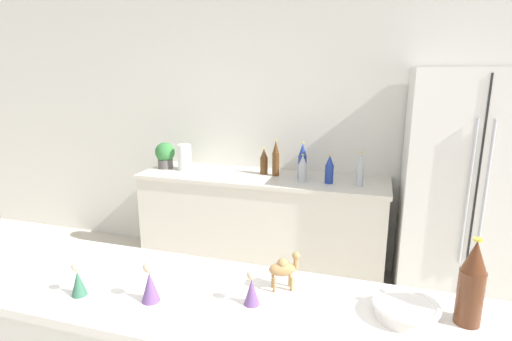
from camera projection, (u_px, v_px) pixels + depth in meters
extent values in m
cube|color=silver|center=(328.00, 130.00, 3.56)|extent=(8.00, 0.06, 2.55)
cube|color=silver|center=(261.00, 225.00, 3.60)|extent=(2.14, 0.60, 0.86)
cube|color=silver|center=(262.00, 178.00, 3.49)|extent=(2.17, 0.63, 0.03)
cube|color=silver|center=(464.00, 192.00, 2.97)|extent=(0.88, 0.68, 1.81)
cube|color=black|center=(474.00, 207.00, 2.65)|extent=(0.01, 0.01, 1.73)
cylinder|color=#B2B5BA|center=(468.00, 194.00, 2.63)|extent=(0.02, 0.02, 0.99)
cylinder|color=#B2B5BA|center=(485.00, 195.00, 2.60)|extent=(0.02, 0.02, 0.99)
cube|color=silver|center=(227.00, 303.00, 1.45)|extent=(1.96, 0.57, 0.03)
cylinder|color=#595451|center=(166.00, 164.00, 3.76)|extent=(0.14, 0.14, 0.08)
sphere|color=#387F3D|center=(165.00, 152.00, 3.74)|extent=(0.18, 0.18, 0.18)
cylinder|color=white|center=(185.00, 157.00, 3.68)|extent=(0.12, 0.12, 0.24)
cylinder|color=#B2B7BC|center=(302.00, 173.00, 3.28)|extent=(0.07, 0.07, 0.14)
cone|color=#B2B7BC|center=(303.00, 160.00, 3.26)|extent=(0.07, 0.07, 0.08)
cylinder|color=gold|center=(303.00, 155.00, 3.25)|extent=(0.02, 0.02, 0.01)
cylinder|color=brown|center=(264.00, 166.00, 3.54)|extent=(0.07, 0.07, 0.15)
cone|color=brown|center=(264.00, 153.00, 3.51)|extent=(0.06, 0.06, 0.08)
cylinder|color=gold|center=(264.00, 148.00, 3.50)|extent=(0.02, 0.02, 0.01)
cylinder|color=brown|center=(276.00, 164.00, 3.47)|extent=(0.06, 0.06, 0.20)
cone|color=brown|center=(276.00, 147.00, 3.44)|extent=(0.06, 0.06, 0.11)
cylinder|color=gold|center=(276.00, 140.00, 3.42)|extent=(0.02, 0.02, 0.01)
cylinder|color=#B2B7BC|center=(360.00, 175.00, 3.15)|extent=(0.06, 0.06, 0.17)
cone|color=#B2B7BC|center=(361.00, 159.00, 3.12)|extent=(0.06, 0.06, 0.10)
cylinder|color=gold|center=(361.00, 152.00, 3.11)|extent=(0.02, 0.02, 0.01)
cylinder|color=navy|center=(329.00, 174.00, 3.24)|extent=(0.07, 0.07, 0.15)
cone|color=navy|center=(330.00, 160.00, 3.21)|extent=(0.07, 0.07, 0.08)
cylinder|color=gold|center=(330.00, 155.00, 3.20)|extent=(0.02, 0.02, 0.01)
cylinder|color=navy|center=(302.00, 167.00, 3.39)|extent=(0.07, 0.07, 0.19)
cone|color=navy|center=(303.00, 150.00, 3.36)|extent=(0.07, 0.07, 0.11)
cylinder|color=gold|center=(303.00, 143.00, 3.34)|extent=(0.03, 0.03, 0.01)
cylinder|color=#562D19|center=(470.00, 297.00, 1.28)|extent=(0.08, 0.08, 0.19)
cone|color=#562D19|center=(476.00, 256.00, 1.25)|extent=(0.08, 0.08, 0.10)
cylinder|color=gold|center=(478.00, 240.00, 1.24)|extent=(0.03, 0.03, 0.01)
cylinder|color=white|center=(405.00, 311.00, 1.33)|extent=(0.20, 0.20, 0.04)
torus|color=white|center=(406.00, 305.00, 1.33)|extent=(0.22, 0.22, 0.02)
ellipsoid|color=#A87F4C|center=(282.00, 269.00, 1.49)|extent=(0.12, 0.09, 0.05)
sphere|color=#A87F4C|center=(282.00, 263.00, 1.48)|extent=(0.04, 0.04, 0.04)
cylinder|color=#A87F4C|center=(296.00, 262.00, 1.49)|extent=(0.02, 0.02, 0.05)
sphere|color=#A87F4C|center=(296.00, 256.00, 1.49)|extent=(0.03, 0.03, 0.03)
cylinder|color=#A87F4C|center=(290.00, 280.00, 1.52)|extent=(0.01, 0.01, 0.06)
cylinder|color=#A87F4C|center=(292.00, 284.00, 1.49)|extent=(0.01, 0.01, 0.06)
cylinder|color=#A87F4C|center=(273.00, 281.00, 1.51)|extent=(0.01, 0.01, 0.06)
cylinder|color=#A87F4C|center=(274.00, 285.00, 1.48)|extent=(0.01, 0.01, 0.06)
cone|color=#6B4784|center=(252.00, 292.00, 1.40)|extent=(0.06, 0.06, 0.10)
sphere|color=beige|center=(252.00, 275.00, 1.39)|extent=(0.04, 0.04, 0.04)
cone|color=#33664C|center=(78.00, 283.00, 1.46)|extent=(0.06, 0.06, 0.10)
sphere|color=beige|center=(76.00, 267.00, 1.44)|extent=(0.04, 0.04, 0.04)
cone|color=#6B4784|center=(150.00, 287.00, 1.42)|extent=(0.07, 0.07, 0.11)
sphere|color=beige|center=(149.00, 267.00, 1.40)|extent=(0.04, 0.04, 0.04)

